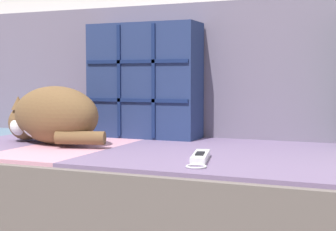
{
  "coord_description": "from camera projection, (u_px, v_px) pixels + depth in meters",
  "views": [
    {
      "loc": [
        0.73,
        -1.27,
        0.56
      ],
      "look_at": [
        0.18,
        0.06,
        0.46
      ],
      "focal_mm": 55.0,
      "sensor_mm": 36.0,
      "label": 1
    }
  ],
  "objects": [
    {
      "name": "sleeping_cat",
      "position": [
        51.0,
        117.0,
        1.6
      ],
      "size": [
        0.39,
        0.25,
        0.18
      ],
      "color": "brown",
      "rests_on": "couch"
    },
    {
      "name": "throw_pillow_quilted",
      "position": [
        144.0,
        81.0,
        1.77
      ],
      "size": [
        0.39,
        0.14,
        0.39
      ],
      "color": "navy",
      "rests_on": "couch"
    },
    {
      "name": "sofa_backrest",
      "position": [
        168.0,
        71.0,
        1.89
      ],
      "size": [
        2.14,
        0.14,
        0.46
      ],
      "color": "slate",
      "rests_on": "couch"
    },
    {
      "name": "couch",
      "position": [
        126.0,
        202.0,
        1.61
      ],
      "size": [
        2.18,
        0.83,
        0.36
      ],
      "color": "gray",
      "rests_on": "ground_plane"
    },
    {
      "name": "game_remote_far",
      "position": [
        200.0,
        157.0,
        1.28
      ],
      "size": [
        0.09,
        0.21,
        0.02
      ],
      "color": "white",
      "rests_on": "couch"
    }
  ]
}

